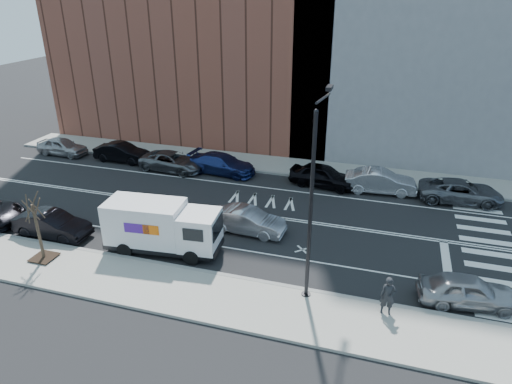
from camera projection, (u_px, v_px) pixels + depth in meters
The scene contains 22 objects.
ground at pixel (223, 210), 29.88m from camera, with size 120.00×120.00×0.00m, color black.
sidewalk_near at pixel (159, 287), 22.19m from camera, with size 44.00×3.60×0.15m, color gray.
sidewalk_far at pixel (261, 163), 37.51m from camera, with size 44.00×3.60×0.15m, color gray.
curb_near at pixel (175, 267), 23.75m from camera, with size 44.00×0.25×0.17m, color gray.
curb_far at pixel (254, 171), 35.94m from camera, with size 44.00×0.25×0.17m, color gray.
crosswalk at pixel (489, 247), 25.64m from camera, with size 3.00×14.00×0.01m, color white, non-canonical shape.
road_markings at pixel (223, 210), 29.88m from camera, with size 40.00×8.60×0.01m, color white, non-canonical shape.
bldg_brick at pixel (197, 15), 41.01m from camera, with size 26.00×10.00×22.00m, color brown.
streetlight at pixel (313, 196), 19.90m from camera, with size 0.44×4.02×9.34m.
street_tree at pixel (40, 237), 23.81m from camera, with size 1.20×1.20×3.75m.
fedex_van at pixel (162, 226), 24.74m from camera, with size 6.47×2.71×2.88m.
far_parked_a at pixel (62, 146), 39.31m from camera, with size 1.78×4.42×1.51m, color #97989C.
far_parked_b at pixel (122, 153), 37.83m from camera, with size 1.63×4.68×1.54m, color black.
far_parked_c at pixel (173, 161), 36.04m from camera, with size 2.43×5.27×1.47m, color #54575C.
far_parked_d at pixel (222, 164), 35.43m from camera, with size 2.16×5.32×1.54m, color navy.
far_parked_e at pixel (323, 175), 33.13m from camera, with size 1.95×4.85×1.65m, color black.
far_parked_f at pixel (380, 181), 32.16m from camera, with size 1.74×4.98×1.64m, color silver.
far_parked_g at pixel (461, 191), 30.77m from camera, with size 2.50×5.42×1.51m, color #575A60.
driving_sedan at pixel (247, 221), 26.96m from camera, with size 1.59×4.55×1.50m, color #ADACB1.
near_parked_rear_a at pixel (52, 225), 26.51m from camera, with size 1.60×4.58×1.51m, color black.
near_parked_front at pixel (468, 291), 20.79m from camera, with size 1.78×4.42×1.51m, color #A0A0A5.
pedestrian at pixel (388, 296), 19.93m from camera, with size 0.67×0.44×1.83m, color black.
Camera 1 is at (9.85, -24.90, 13.49)m, focal length 32.00 mm.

